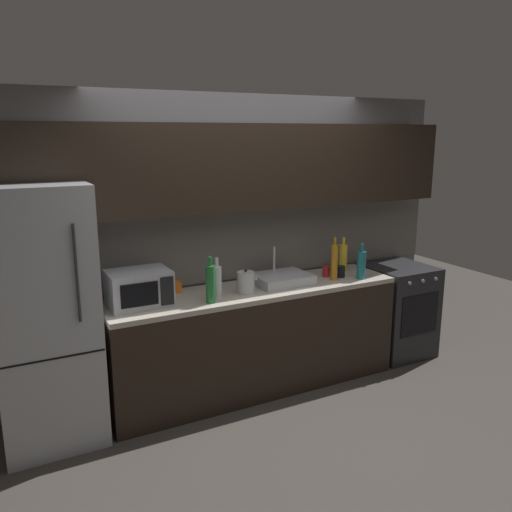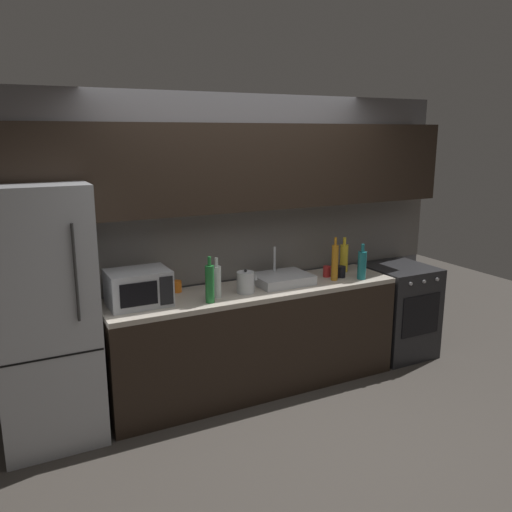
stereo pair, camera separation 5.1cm
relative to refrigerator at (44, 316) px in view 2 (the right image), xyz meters
The scene contains 16 objects.
ground_plane 2.10m from the refrigerator, 28.57° to the right, with size 10.00×10.00×0.00m, color #3D3833.
back_wall 1.79m from the refrigerator, 10.22° to the left, with size 4.29×0.44×2.50m.
counter_run 1.72m from the refrigerator, ahead, with size 2.55×0.60×0.90m.
refrigerator is the anchor object (origin of this frame).
oven_range 3.30m from the refrigerator, ahead, with size 0.60×0.62×0.90m.
microwave 0.69m from the refrigerator, ahead, with size 0.46×0.35×0.27m.
sink_basin 1.94m from the refrigerator, ahead, with size 0.48×0.38×0.30m.
kettle 1.54m from the refrigerator, ahead, with size 0.18×0.15×0.20m.
wine_bottle_green 1.20m from the refrigerator, ahead, with size 0.07×0.07×0.36m.
wine_bottle_teal 2.65m from the refrigerator, ahead, with size 0.08×0.08×0.32m.
wine_bottle_clear 1.29m from the refrigerator, ahead, with size 0.07×0.07×0.32m.
wine_bottle_amber 2.41m from the refrigerator, ahead, with size 0.06×0.06×0.39m.
wine_bottle_yellow 2.66m from the refrigerator, ahead, with size 0.08×0.08×0.33m.
mug_dark 2.51m from the refrigerator, ahead, with size 0.08×0.08×0.10m, color black.
mug_orange 1.06m from the refrigerator, 10.93° to the left, with size 0.08×0.08×0.09m, color orange.
mug_red 2.41m from the refrigerator, ahead, with size 0.07×0.07×0.10m, color #A82323.
Camera 2 is at (-1.93, -2.89, 2.18)m, focal length 37.05 mm.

